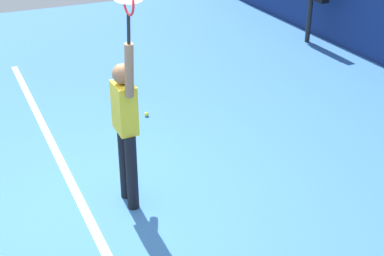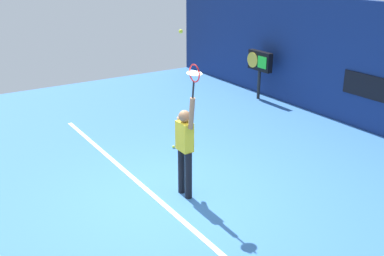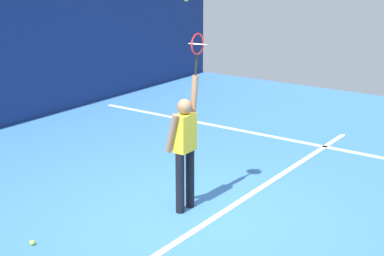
% 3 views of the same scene
% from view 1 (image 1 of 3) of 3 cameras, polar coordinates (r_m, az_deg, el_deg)
% --- Properties ---
extents(ground_plane, '(18.00, 18.00, 0.00)m').
position_cam_1_polar(ground_plane, '(6.57, -8.72, -7.65)').
color(ground_plane, '#3870B2').
extents(court_baseline, '(10.00, 0.10, 0.01)m').
position_cam_1_polar(court_baseline, '(6.52, -10.95, -8.10)').
color(court_baseline, white).
rests_on(court_baseline, ground_plane).
extents(tennis_player, '(0.56, 0.31, 1.99)m').
position_cam_1_polar(tennis_player, '(6.08, -6.76, 0.48)').
color(tennis_player, black).
rests_on(tennis_player, ground_plane).
extents(tennis_racket, '(0.35, 0.27, 0.62)m').
position_cam_1_polar(tennis_racket, '(5.31, -6.52, 12.56)').
color(tennis_racket, black).
extents(spare_ball, '(0.07, 0.07, 0.07)m').
position_cam_1_polar(spare_ball, '(8.54, -4.66, 1.40)').
color(spare_ball, '#CCE033').
rests_on(spare_ball, ground_plane).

